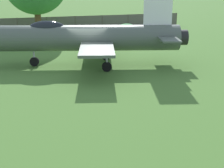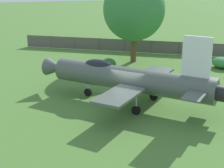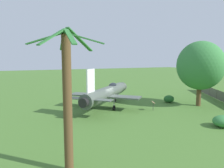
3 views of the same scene
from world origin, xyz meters
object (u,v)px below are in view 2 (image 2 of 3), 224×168
(shrub_near_fence, at_px, (109,64))
(shrub_by_tree, at_px, (222,63))
(info_plaque, at_px, (157,71))
(display_jet, at_px, (126,78))
(shade_tree, at_px, (134,9))

(shrub_near_fence, relative_size, shrub_by_tree, 0.74)
(shrub_near_fence, bearing_deg, shrub_by_tree, -15.79)
(shrub_near_fence, distance_m, info_plaque, 5.67)
(shrub_by_tree, bearing_deg, info_plaque, -166.06)
(shrub_near_fence, distance_m, shrub_by_tree, 11.03)
(shrub_by_tree, bearing_deg, display_jet, -153.51)
(display_jet, relative_size, shade_tree, 1.34)
(shade_tree, xyz_separation_m, shrub_near_fence, (-3.36, -2.12, -4.85))
(display_jet, height_order, info_plaque, display_jet)
(display_jet, xyz_separation_m, shrub_by_tree, (12.26, 6.11, -1.33))
(display_jet, relative_size, shrub_by_tree, 5.58)
(shade_tree, height_order, info_plaque, shade_tree)
(shade_tree, xyz_separation_m, shrub_by_tree, (7.26, -5.12, -4.84))
(display_jet, distance_m, shrub_near_fence, 9.35)
(display_jet, xyz_separation_m, shade_tree, (5.00, 11.23, 3.51))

